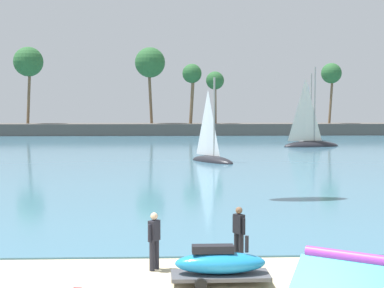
# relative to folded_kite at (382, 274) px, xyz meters

# --- Properties ---
(sea) EXTENTS (220.00, 113.47, 0.06)m
(sea) POSITION_rel_folded_kite_xyz_m (-3.56, 61.35, -0.76)
(sea) COLOR teal
(sea) RESTS_ON ground
(palm_headland) EXTENTS (84.49, 6.00, 13.48)m
(palm_headland) POSITION_rel_folded_kite_xyz_m (-5.82, 78.10, 2.47)
(palm_headland) COLOR #514C47
(palm_headland) RESTS_ON ground
(folded_kite) EXTENTS (4.69, 4.32, 1.17)m
(folded_kite) POSITION_rel_folded_kite_xyz_m (0.00, 0.00, 0.00)
(folded_kite) COLOR #1EADB2
(folded_kite) RESTS_ON ground
(watercraft_on_trailer) EXTENTS (2.62, 1.23, 1.28)m
(watercraft_on_trailer) POSITION_rel_folded_kite_xyz_m (-3.64, 1.97, -0.27)
(watercraft_on_trailer) COLOR #4C4C51
(watercraft_on_trailer) RESTS_ON ground
(person_rigging_by_gear) EXTENTS (0.36, 0.47, 1.67)m
(person_rigging_by_gear) POSITION_rel_folded_kite_xyz_m (-5.40, 3.35, 0.10)
(person_rigging_by_gear) COLOR #23232D
(person_rigging_by_gear) RESTS_ON ground
(person_at_waterline) EXTENTS (0.36, 0.47, 1.67)m
(person_at_waterline) POSITION_rel_folded_kite_xyz_m (-2.88, 4.19, 0.10)
(person_at_waterline) COLOR black
(person_at_waterline) RESTS_ON ground
(sailboat_mid_bay) EXTENTS (6.79, 3.39, 9.45)m
(sailboat_mid_bay) POSITION_rel_folded_kite_xyz_m (10.51, 51.80, 0.12)
(sailboat_mid_bay) COLOR black
(sailboat_mid_bay) RESTS_ON sea
(sailboat_toward_headland) EXTENTS (4.04, 5.08, 7.35)m
(sailboat_toward_headland) POSITION_rel_folded_kite_xyz_m (-1.61, 34.82, -0.07)
(sailboat_toward_headland) COLOR black
(sailboat_toward_headland) RESTS_ON sea
(sailboat_far_left) EXTENTS (4.87, 6.52, 9.30)m
(sailboat_far_left) POSITION_rel_folded_kite_xyz_m (13.01, 62.74, 0.11)
(sailboat_far_left) COLOR white
(sailboat_far_left) RESTS_ON sea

